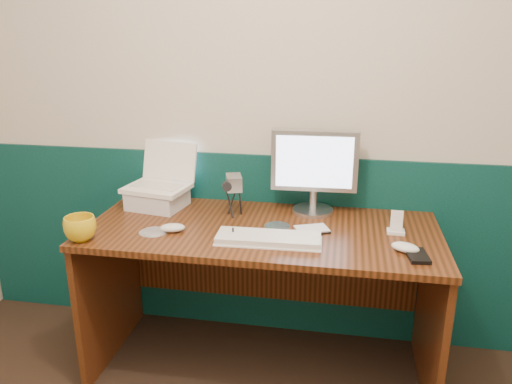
% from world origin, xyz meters
% --- Properties ---
extents(back_wall, '(3.50, 0.04, 2.50)m').
position_xyz_m(back_wall, '(0.00, 1.75, 1.25)').
color(back_wall, beige).
rests_on(back_wall, ground).
extents(wainscot, '(3.48, 0.02, 1.00)m').
position_xyz_m(wainscot, '(0.00, 1.74, 0.50)').
color(wainscot, '#062E26').
rests_on(wainscot, ground).
extents(desk, '(1.60, 0.70, 0.75)m').
position_xyz_m(desk, '(-0.04, 1.38, 0.38)').
color(desk, '#321A09').
rests_on(desk, ground).
extents(laptop_riser, '(0.29, 0.26, 0.09)m').
position_xyz_m(laptop_riser, '(-0.61, 1.56, 0.80)').
color(laptop_riser, silver).
rests_on(laptop_riser, desk).
extents(laptop, '(0.34, 0.28, 0.25)m').
position_xyz_m(laptop, '(-0.61, 1.56, 0.97)').
color(laptop, white).
rests_on(laptop, laptop_riser).
extents(monitor, '(0.42, 0.13, 0.41)m').
position_xyz_m(monitor, '(0.17, 1.63, 0.96)').
color(monitor, '#B6B7BB').
rests_on(monitor, desk).
extents(keyboard, '(0.45, 0.16, 0.03)m').
position_xyz_m(keyboard, '(0.01, 1.23, 0.76)').
color(keyboard, white).
rests_on(keyboard, desk).
extents(mouse_right, '(0.13, 0.11, 0.04)m').
position_xyz_m(mouse_right, '(0.57, 1.23, 0.77)').
color(mouse_right, white).
rests_on(mouse_right, desk).
extents(mouse_left, '(0.13, 0.09, 0.04)m').
position_xyz_m(mouse_left, '(-0.43, 1.26, 0.77)').
color(mouse_left, silver).
rests_on(mouse_left, desk).
extents(mug, '(0.18, 0.18, 0.11)m').
position_xyz_m(mug, '(-0.78, 1.10, 0.80)').
color(mug, gold).
rests_on(mug, desk).
extents(camcorder, '(0.14, 0.17, 0.22)m').
position_xyz_m(camcorder, '(-0.20, 1.51, 0.86)').
color(camcorder, '#A3A3A7').
rests_on(camcorder, desk).
extents(cd_spindle, '(0.12, 0.12, 0.03)m').
position_xyz_m(cd_spindle, '(-0.14, 1.24, 0.76)').
color(cd_spindle, silver).
rests_on(cd_spindle, desk).
extents(cd_loose_a, '(0.13, 0.13, 0.00)m').
position_xyz_m(cd_loose_a, '(-0.51, 1.24, 0.75)').
color(cd_loose_a, silver).
rests_on(cd_loose_a, desk).
extents(cd_loose_b, '(0.12, 0.12, 0.00)m').
position_xyz_m(cd_loose_b, '(0.02, 1.41, 0.75)').
color(cd_loose_b, silver).
rests_on(cd_loose_b, desk).
extents(pen, '(0.12, 0.06, 0.01)m').
position_xyz_m(pen, '(0.21, 1.34, 0.75)').
color(pen, black).
rests_on(pen, desk).
extents(papers, '(0.17, 0.15, 0.00)m').
position_xyz_m(papers, '(0.18, 1.41, 0.75)').
color(papers, white).
rests_on(papers, desk).
extents(dock, '(0.08, 0.06, 0.01)m').
position_xyz_m(dock, '(0.55, 1.42, 0.76)').
color(dock, white).
rests_on(dock, desk).
extents(music_player, '(0.05, 0.03, 0.09)m').
position_xyz_m(music_player, '(0.55, 1.42, 0.81)').
color(music_player, white).
rests_on(music_player, dock).
extents(pda, '(0.09, 0.14, 0.02)m').
position_xyz_m(pda, '(0.62, 1.18, 0.76)').
color(pda, black).
rests_on(pda, desk).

